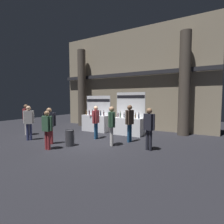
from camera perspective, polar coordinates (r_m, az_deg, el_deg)
ground_plane at (r=8.72m, az=-7.73°, el=-9.51°), size 24.00×24.00×0.00m
hall_colonnade at (r=12.45m, az=5.44°, el=10.03°), size 11.13×1.16×6.83m
exhibitor_booth_0 at (r=11.33m, az=-5.33°, el=-3.18°), size 1.84×0.73×2.29m
exhibitor_booth_1 at (r=10.15m, az=5.30°, el=-4.03°), size 1.80×0.66×2.46m
trash_bin at (r=8.03m, az=-13.54°, el=-8.20°), size 0.39×0.39×0.71m
visitor_0 at (r=7.18m, az=11.95°, el=-4.18°), size 0.52×0.36×1.71m
visitor_1 at (r=9.12m, az=-5.26°, el=-2.39°), size 0.27×0.58×1.71m
visitor_2 at (r=9.69m, az=-25.45°, el=-2.35°), size 0.40×0.41×1.73m
visitor_3 at (r=7.61m, az=-20.34°, el=-4.54°), size 0.51×0.27×1.60m
visitor_4 at (r=7.71m, az=-0.14°, el=-3.35°), size 0.44×0.45×1.74m
visitor_5 at (r=11.12m, az=-26.11°, el=-1.46°), size 0.50×0.27×1.76m
visitor_6 at (r=8.41m, az=5.74°, el=-2.60°), size 0.32×0.52×1.79m
visitor_7 at (r=8.47m, az=-19.72°, el=-3.21°), size 0.46×0.47×1.67m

